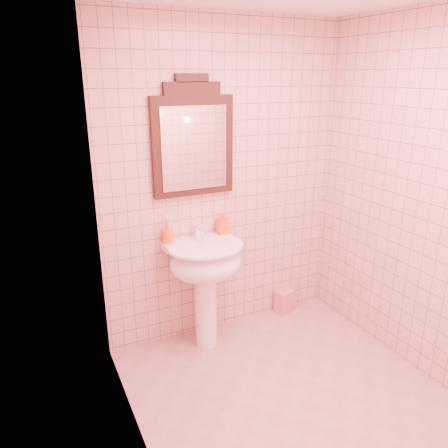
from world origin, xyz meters
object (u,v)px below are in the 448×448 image
pedestal_sink (206,269)px  towel (285,301)px  soap_dispenser (222,223)px  mirror (193,141)px  toothbrush_cup (168,236)px

pedestal_sink → towel: bearing=11.2°
pedestal_sink → soap_dispenser: size_ratio=4.85×
mirror → pedestal_sink: bearing=-90.0°
pedestal_sink → towel: size_ratio=4.18×
toothbrush_cup → mirror: bearing=9.4°
soap_dispenser → towel: bearing=-2.1°
pedestal_sink → soap_dispenser: bearing=37.3°
mirror → toothbrush_cup: bearing=-170.6°
toothbrush_cup → soap_dispenser: (0.46, 0.00, 0.03)m
toothbrush_cup → towel: 1.36m
soap_dispenser → towel: size_ratio=0.86×
soap_dispenser → pedestal_sink: bearing=-144.9°
toothbrush_cup → towel: size_ratio=0.98×
pedestal_sink → mirror: (0.00, 0.20, 0.95)m
toothbrush_cup → soap_dispenser: size_ratio=1.13×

